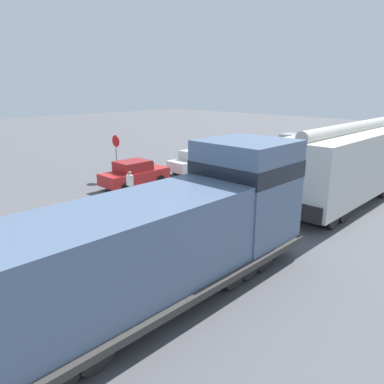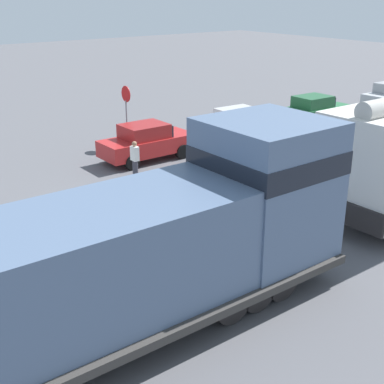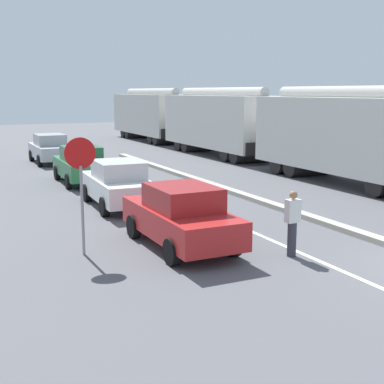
{
  "view_description": "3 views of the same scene",
  "coord_description": "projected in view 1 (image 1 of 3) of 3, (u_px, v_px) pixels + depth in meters",
  "views": [
    {
      "loc": [
        12.84,
        -8.73,
        5.95
      ],
      "look_at": [
        1.38,
        3.13,
        1.22
      ],
      "focal_mm": 35.0,
      "sensor_mm": 36.0,
      "label": 1
    },
    {
      "loc": [
        14.33,
        -7.53,
        7.12
      ],
      "look_at": [
        2.99,
        1.11,
        1.66
      ],
      "focal_mm": 50.0,
      "sensor_mm": 36.0,
      "label": 2
    },
    {
      "loc": [
        -10.37,
        -7.49,
        3.95
      ],
      "look_at": [
        -3.57,
        6.6,
        1.0
      ],
      "focal_mm": 50.0,
      "sensor_mm": 36.0,
      "label": 3
    }
  ],
  "objects": [
    {
      "name": "parked_car_green",
      "position": [
        244.0,
        152.0,
        29.82
      ],
      "size": [
        1.93,
        4.25,
        1.62
      ],
      "color": "#286B3D",
      "rests_on": "ground"
    },
    {
      "name": "pedestrian_by_cars",
      "position": [
        130.0,
        185.0,
        19.74
      ],
      "size": [
        0.34,
        0.22,
        1.62
      ],
      "color": "#33333D",
      "rests_on": "ground"
    },
    {
      "name": "hopper_car_lead",
      "position": [
        347.0,
        165.0,
        18.89
      ],
      "size": [
        2.9,
        10.6,
        4.18
      ],
      "color": "silver",
      "rests_on": "ground"
    },
    {
      "name": "parked_car_red",
      "position": [
        134.0,
        174.0,
        22.45
      ],
      "size": [
        1.84,
        4.2,
        1.62
      ],
      "color": "red",
      "rests_on": "ground"
    },
    {
      "name": "median_curb",
      "position": [
        210.0,
        197.0,
        20.38
      ],
      "size": [
        0.36,
        36.0,
        0.16
      ],
      "primitive_type": "cube",
      "color": "#B2AD9E",
      "rests_on": "ground"
    },
    {
      "name": "lane_stripe",
      "position": [
        180.0,
        190.0,
        22.0
      ],
      "size": [
        0.14,
        36.0,
        0.01
      ],
      "primitive_type": "cube",
      "color": "silver",
      "rests_on": "ground"
    },
    {
      "name": "parked_car_white",
      "position": [
        197.0,
        161.0,
        26.12
      ],
      "size": [
        1.98,
        4.27,
        1.62
      ],
      "color": "silver",
      "rests_on": "ground"
    },
    {
      "name": "stop_sign",
      "position": [
        116.0,
        148.0,
        24.06
      ],
      "size": [
        0.76,
        0.08,
        2.88
      ],
      "color": "gray",
      "rests_on": "ground"
    },
    {
      "name": "parked_car_silver",
      "position": [
        291.0,
        142.0,
        34.78
      ],
      "size": [
        1.85,
        4.21,
        1.62
      ],
      "color": "#B7BABF",
      "rests_on": "ground"
    },
    {
      "name": "cyclist",
      "position": [
        159.0,
        206.0,
        16.48
      ],
      "size": [
        1.42,
        1.05,
        1.71
      ],
      "color": "black",
      "rests_on": "ground"
    },
    {
      "name": "locomotive",
      "position": [
        170.0,
        238.0,
        10.56
      ],
      "size": [
        3.1,
        11.61,
        4.2
      ],
      "color": "slate",
      "rests_on": "ground"
    },
    {
      "name": "ground_plane",
      "position": [
        119.0,
        227.0,
        16.25
      ],
      "size": [
        120.0,
        120.0,
        0.0
      ],
      "primitive_type": "plane",
      "color": "#56565B"
    }
  ]
}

